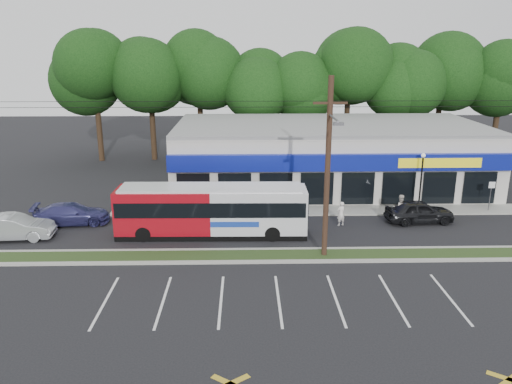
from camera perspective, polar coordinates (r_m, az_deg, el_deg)
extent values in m
plane|color=black|center=(27.50, 1.84, -8.23)|extent=(120.00, 120.00, 0.00)
cube|color=#233A17|center=(28.39, 1.73, -7.28)|extent=(40.00, 1.60, 0.12)
cube|color=#9E9E93|center=(27.61, 1.82, -7.97)|extent=(40.00, 0.25, 0.14)
cube|color=#9E9E93|center=(29.16, 1.65, -6.59)|extent=(40.00, 0.25, 0.14)
cube|color=#9E9E93|center=(36.39, 8.97, -2.07)|extent=(32.00, 2.20, 0.10)
cube|color=beige|center=(42.49, 8.16, 4.07)|extent=(25.00, 12.00, 5.00)
cube|color=#101D98|center=(36.30, 9.78, 3.34)|extent=(25.00, 0.50, 1.20)
cube|color=black|center=(36.97, 9.58, 0.38)|extent=(24.00, 0.12, 2.40)
cube|color=yellow|center=(38.01, 20.29, 3.14)|extent=(6.00, 0.06, 0.70)
cube|color=gray|center=(42.01, 8.31, 7.60)|extent=(25.00, 12.00, 0.30)
cylinder|color=black|center=(27.11, 8.17, 2.45)|extent=(0.30, 0.30, 10.00)
cube|color=black|center=(26.49, 8.49, 10.03)|extent=(1.80, 0.12, 0.12)
cylinder|color=#59595E|center=(25.39, 8.88, 8.38)|extent=(0.10, 2.40, 0.10)
cube|color=#59595E|center=(24.13, 9.40, 7.70)|extent=(0.50, 0.25, 0.15)
cylinder|color=black|center=(26.14, 1.90, 10.33)|extent=(50.00, 0.02, 0.02)
cylinder|color=black|center=(26.17, 1.89, 9.68)|extent=(50.00, 0.02, 0.02)
cylinder|color=black|center=(37.19, 18.30, 0.83)|extent=(0.12, 0.12, 4.00)
sphere|color=silver|center=(36.72, 18.59, 3.98)|extent=(0.30, 0.30, 0.30)
cylinder|color=#59595E|center=(39.21, 25.18, -0.52)|extent=(0.06, 0.06, 2.20)
cube|color=white|center=(38.93, 25.37, 0.73)|extent=(0.45, 0.04, 0.45)
cylinder|color=black|center=(53.69, -17.11, 6.47)|extent=(0.56, 0.56, 5.72)
sphere|color=black|center=(53.08, -17.63, 12.42)|extent=(6.76, 6.76, 6.76)
cylinder|color=black|center=(52.56, -11.83, 6.65)|extent=(0.56, 0.56, 5.72)
sphere|color=black|center=(51.93, -12.19, 12.73)|extent=(6.76, 6.76, 6.76)
cylinder|color=black|center=(51.88, -6.35, 6.77)|extent=(0.56, 0.56, 5.72)
sphere|color=black|center=(51.25, -6.55, 12.94)|extent=(6.76, 6.76, 6.76)
cylinder|color=black|center=(51.68, -0.78, 6.83)|extent=(0.56, 0.56, 5.72)
sphere|color=black|center=(51.05, -0.81, 13.03)|extent=(6.76, 6.76, 6.76)
cylinder|color=black|center=(51.96, 4.78, 6.83)|extent=(0.56, 0.56, 5.72)
sphere|color=black|center=(51.33, 4.93, 12.99)|extent=(6.76, 6.76, 6.76)
cylinder|color=black|center=(52.72, 10.23, 6.76)|extent=(0.56, 0.56, 5.72)
sphere|color=black|center=(52.10, 10.54, 12.83)|extent=(6.76, 6.76, 6.76)
cylinder|color=black|center=(53.93, 15.48, 6.64)|extent=(0.56, 0.56, 5.72)
sphere|color=black|center=(53.32, 15.94, 12.57)|extent=(6.76, 6.76, 6.76)
cylinder|color=black|center=(55.57, 20.45, 6.48)|extent=(0.56, 0.56, 5.72)
sphere|color=black|center=(54.98, 21.04, 12.22)|extent=(6.76, 6.76, 6.76)
cylinder|color=black|center=(57.59, 25.11, 6.28)|extent=(0.56, 0.56, 5.72)
sphere|color=black|center=(57.03, 25.80, 11.80)|extent=(6.76, 6.76, 6.76)
cube|color=maroon|center=(31.48, -10.41, -1.97)|extent=(5.88, 2.52, 2.68)
cube|color=silver|center=(31.01, 0.32, -1.97)|extent=(5.88, 2.52, 2.68)
cube|color=black|center=(31.61, -5.02, -4.55)|extent=(11.74, 2.54, 0.34)
cube|color=black|center=(31.01, -5.10, -1.42)|extent=(11.50, 2.65, 0.93)
cube|color=black|center=(31.14, 5.77, -1.65)|extent=(0.09, 2.07, 1.37)
cube|color=#193899|center=(30.05, -2.45, -3.74)|extent=(2.93, 0.07, 0.34)
cube|color=silver|center=(30.70, -5.15, 0.49)|extent=(11.15, 2.34, 0.18)
cylinder|color=black|center=(31.09, -12.76, -4.72)|extent=(0.94, 0.29, 0.94)
cylinder|color=black|center=(33.11, -11.98, -3.36)|extent=(0.94, 0.29, 0.94)
cylinder|color=black|center=(30.41, 1.89, -4.79)|extent=(0.94, 0.29, 0.94)
cylinder|color=black|center=(32.47, 1.73, -3.39)|extent=(0.94, 0.29, 0.94)
imported|color=black|center=(35.20, 18.16, -2.13)|extent=(4.65, 2.19, 1.54)
imported|color=#9DA1A4|center=(33.98, -25.93, -3.65)|extent=(4.79, 1.99, 1.54)
imported|color=navy|center=(35.37, -20.32, -2.35)|extent=(5.11, 2.61, 1.42)
imported|color=white|center=(33.33, 9.68, -2.45)|extent=(0.71, 0.61, 1.64)
imported|color=beige|center=(35.02, 16.12, -1.76)|extent=(0.95, 0.76, 1.86)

